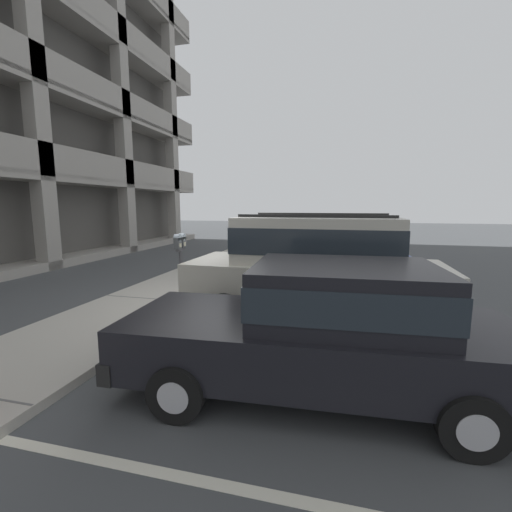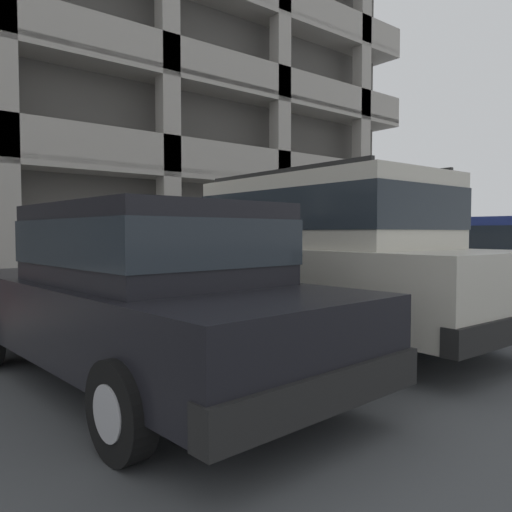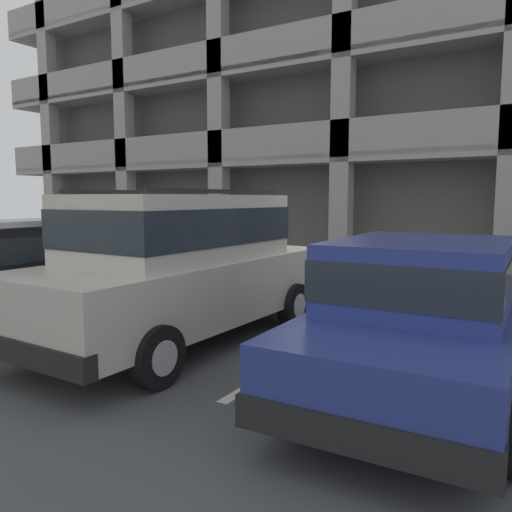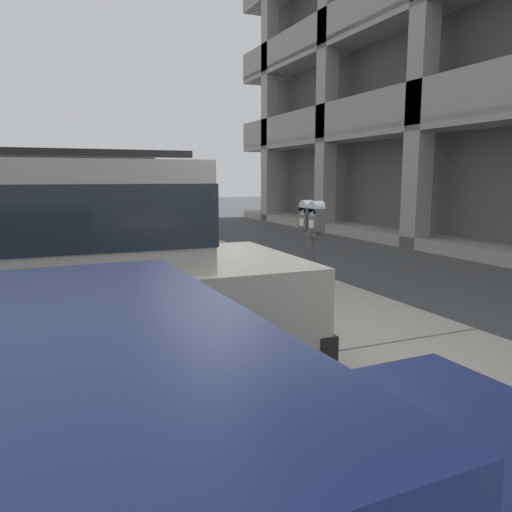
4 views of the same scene
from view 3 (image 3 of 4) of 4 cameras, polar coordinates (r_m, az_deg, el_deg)
ground_plane at (r=8.76m, az=2.81°, el=-6.44°), size 80.00×80.00×0.10m
sidewalk at (r=9.87m, az=6.47°, el=-4.33°), size 40.00×2.20×0.12m
parking_stall_lines at (r=6.90m, az=7.86°, el=-9.63°), size 11.78×4.80×0.01m
silver_suv at (r=6.73m, az=-8.46°, el=-0.63°), size 2.07×4.81×2.03m
red_sedan at (r=8.47m, az=-23.55°, el=-1.45°), size 2.01×4.57×1.54m
dark_hatchback at (r=5.22m, az=18.70°, el=-5.99°), size 1.94×4.53×1.54m
parking_meter_near at (r=9.00m, az=2.39°, el=2.20°), size 0.35×0.12×1.50m
parking_garage at (r=21.59m, az=15.88°, el=25.60°), size 32.00×10.00×19.25m
fire_hydrant at (r=11.99m, az=-15.18°, el=-0.63°), size 0.30×0.30×0.70m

